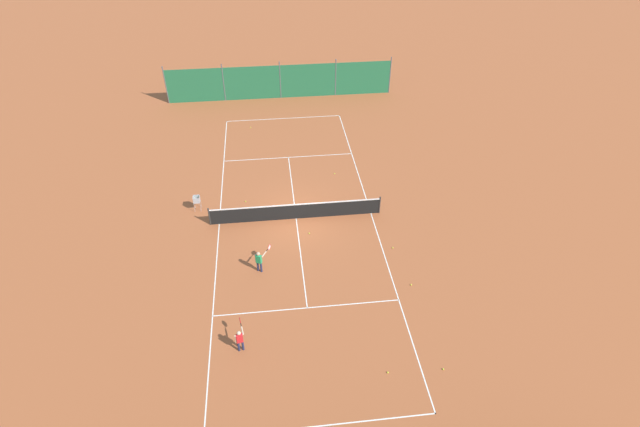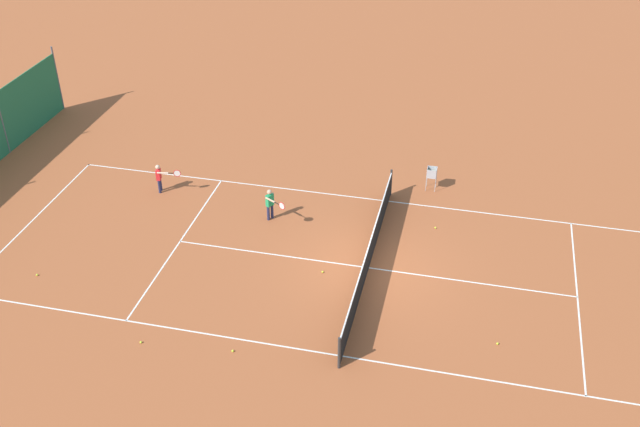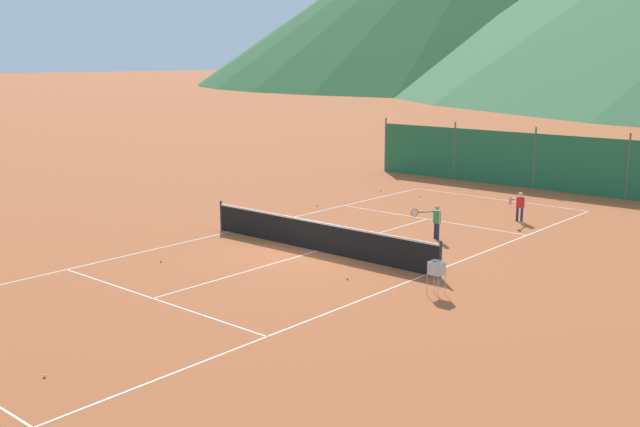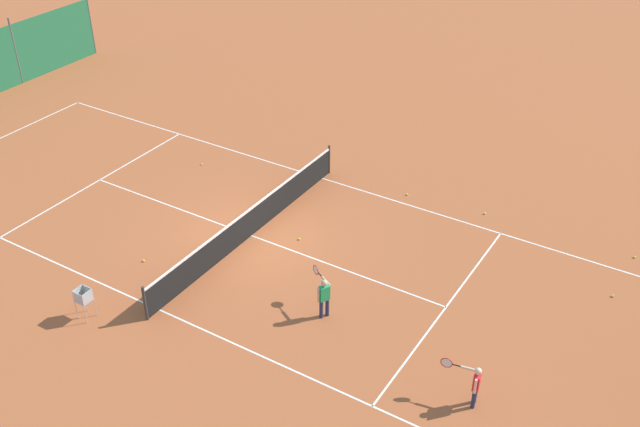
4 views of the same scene
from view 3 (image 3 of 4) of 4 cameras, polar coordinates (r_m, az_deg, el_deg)
ground_plane at (r=23.87m, az=-0.20°, el=-2.86°), size 600.00×600.00×0.00m
court_line_markings at (r=23.87m, az=-0.20°, el=-2.86°), size 8.25×23.85×0.01m
tennis_net at (r=23.75m, az=-0.20°, el=-1.70°), size 9.18×0.08×1.06m
windscreen_fence_far at (r=36.55m, az=16.01°, el=3.87°), size 17.28×0.08×2.90m
player_near_baseline at (r=25.54m, az=8.79°, el=-0.44°), size 0.78×0.84×1.18m
player_far_baseline at (r=28.98m, az=14.95°, el=0.67°), size 0.38×0.99×1.12m
tennis_ball_by_net_left at (r=23.04m, az=-12.03°, el=-3.58°), size 0.07×0.07×0.07m
tennis_ball_far_corner at (r=20.82m, az=2.11°, el=-4.97°), size 0.07×0.07×0.07m
tennis_ball_mid_court at (r=31.09m, az=-0.22°, el=0.63°), size 0.07×0.07×0.07m
tennis_ball_near_corner at (r=33.35m, az=7.57°, el=1.29°), size 0.07×0.07×0.07m
tennis_ball_alley_right at (r=29.04m, az=-3.23°, el=-0.18°), size 0.07×0.07×0.07m
tennis_ball_alley_left at (r=34.65m, az=4.67°, el=1.74°), size 0.07×0.07×0.07m
tennis_ball_by_net_right at (r=25.23m, az=0.84°, el=-1.98°), size 0.07×0.07×0.07m
tennis_ball_service_box at (r=15.61m, az=-20.25°, el=-11.54°), size 0.07×0.07×0.07m
ball_hopper at (r=19.57m, az=8.91°, el=-4.31°), size 0.36×0.36×0.89m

